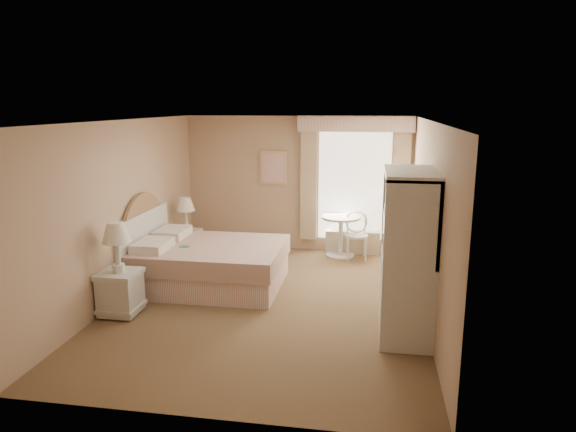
% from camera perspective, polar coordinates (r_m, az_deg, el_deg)
% --- Properties ---
extents(room, '(4.21, 5.51, 2.51)m').
position_cam_1_polar(room, '(6.91, -2.20, 0.11)').
color(room, brown).
rests_on(room, ground).
extents(window, '(2.05, 0.22, 2.51)m').
position_cam_1_polar(window, '(9.38, 7.37, 3.84)').
color(window, white).
rests_on(window, room).
extents(framed_art, '(0.52, 0.04, 0.62)m').
position_cam_1_polar(framed_art, '(9.58, -1.62, 5.38)').
color(framed_art, tan).
rests_on(framed_art, room).
extents(bed, '(2.16, 1.70, 1.51)m').
position_cam_1_polar(bed, '(7.92, -9.36, -5.10)').
color(bed, tan).
rests_on(bed, room).
extents(nightstand_near, '(0.51, 0.51, 1.22)m').
position_cam_1_polar(nightstand_near, '(7.08, -18.22, -6.85)').
color(nightstand_near, silver).
rests_on(nightstand_near, room).
extents(nightstand_far, '(0.45, 0.45, 1.10)m').
position_cam_1_polar(nightstand_far, '(9.26, -11.19, -2.25)').
color(nightstand_far, silver).
rests_on(nightstand_far, room).
extents(round_table, '(0.70, 0.70, 0.74)m').
position_cam_1_polar(round_table, '(9.30, 5.89, -1.51)').
color(round_table, silver).
rests_on(round_table, room).
extents(cafe_chair, '(0.44, 0.44, 0.84)m').
position_cam_1_polar(cafe_chair, '(9.23, 7.63, -1.71)').
color(cafe_chair, silver).
rests_on(cafe_chair, room).
extents(armoire, '(0.59, 1.19, 1.98)m').
position_cam_1_polar(armoire, '(6.28, 13.12, -5.57)').
color(armoire, silver).
rests_on(armoire, room).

